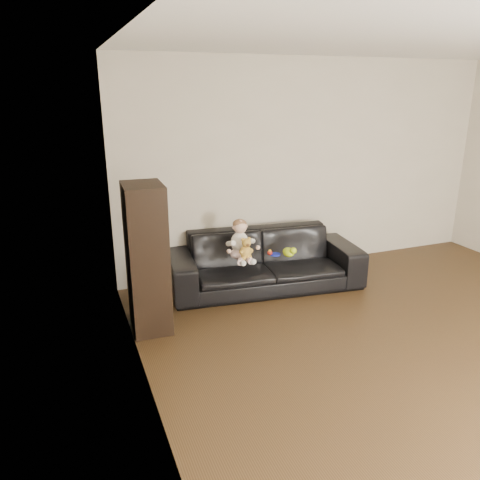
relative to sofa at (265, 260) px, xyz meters
name	(u,v)px	position (x,y,z in m)	size (l,w,h in m)	color
floor	(470,373)	(0.86, -2.25, -0.32)	(5.50, 5.50, 0.00)	#3E2A16
wall_back	(312,166)	(0.86, 0.50, 0.98)	(5.00, 5.00, 0.00)	beige
wall_left	(163,266)	(-1.64, -2.25, 0.98)	(5.50, 5.50, 0.00)	beige
sofa	(265,260)	(0.00, 0.00, 0.00)	(2.22, 0.87, 0.65)	black
cabinet	(147,259)	(-1.44, -0.51, 0.39)	(0.36, 0.49, 1.42)	black
shelf_item	(147,226)	(-1.42, -0.51, 0.71)	(0.18, 0.25, 0.28)	silver
baby	(240,242)	(-0.35, -0.12, 0.30)	(0.34, 0.41, 0.45)	#F5CFD1
teddy_bear	(246,249)	(-0.34, -0.26, 0.27)	(0.16, 0.16, 0.24)	gold
toy_green	(288,252)	(0.18, -0.24, 0.16)	(0.13, 0.15, 0.11)	#B1D619
toy_rattle	(270,253)	(0.01, -0.12, 0.13)	(0.06, 0.06, 0.06)	red
toy_blue_disc	(275,254)	(0.07, -0.14, 0.11)	(0.11, 0.11, 0.02)	#1825C2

